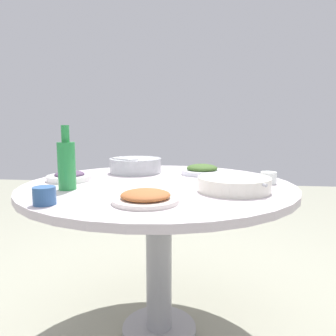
# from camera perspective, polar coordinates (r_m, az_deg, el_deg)

# --- Properties ---
(ground) EXTENTS (8.00, 8.00, 0.00)m
(ground) POSITION_cam_1_polar(r_m,az_deg,el_deg) (1.81, -1.57, -26.90)
(ground) COLOR gray
(round_dining_table) EXTENTS (1.24, 1.24, 0.76)m
(round_dining_table) POSITION_cam_1_polar(r_m,az_deg,el_deg) (1.54, -1.66, -7.22)
(round_dining_table) COLOR #99999E
(round_dining_table) RESTS_ON ground
(rice_bowl) EXTENTS (0.29, 0.29, 0.09)m
(rice_bowl) POSITION_cam_1_polar(r_m,az_deg,el_deg) (1.83, -5.76, 0.51)
(rice_bowl) COLOR #B2B5BA
(rice_bowl) RESTS_ON round_dining_table
(soup_bowl) EXTENTS (0.30, 0.30, 0.06)m
(soup_bowl) POSITION_cam_1_polar(r_m,az_deg,el_deg) (1.36, 11.57, -2.86)
(soup_bowl) COLOR white
(soup_bowl) RESTS_ON round_dining_table
(dish_greens) EXTENTS (0.23, 0.23, 0.06)m
(dish_greens) POSITION_cam_1_polar(r_m,az_deg,el_deg) (1.77, 6.03, -0.37)
(dish_greens) COLOR white
(dish_greens) RESTS_ON round_dining_table
(dish_eggplant) EXTENTS (0.22, 0.22, 0.05)m
(dish_eggplant) POSITION_cam_1_polar(r_m,az_deg,el_deg) (1.65, -16.98, -1.46)
(dish_eggplant) COLOR white
(dish_eggplant) RESTS_ON round_dining_table
(dish_stirfry) EXTENTS (0.24, 0.24, 0.05)m
(dish_stirfry) POSITION_cam_1_polar(r_m,az_deg,el_deg) (1.14, -3.99, -5.19)
(dish_stirfry) COLOR silver
(dish_stirfry) RESTS_ON round_dining_table
(green_bottle) EXTENTS (0.07, 0.07, 0.27)m
(green_bottle) POSITION_cam_1_polar(r_m,az_deg,el_deg) (1.41, -17.48, 0.71)
(green_bottle) COLOR green
(green_bottle) RESTS_ON round_dining_table
(tea_cup_near) EXTENTS (0.07, 0.07, 0.05)m
(tea_cup_near) POSITION_cam_1_polar(r_m,az_deg,el_deg) (1.56, 17.33, -1.66)
(tea_cup_near) COLOR white
(tea_cup_near) RESTS_ON round_dining_table
(tea_cup_far) EXTENTS (0.08, 0.08, 0.06)m
(tea_cup_far) POSITION_cam_1_polar(r_m,az_deg,el_deg) (1.19, -21.00, -4.59)
(tea_cup_far) COLOR #30598F
(tea_cup_far) RESTS_ON round_dining_table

